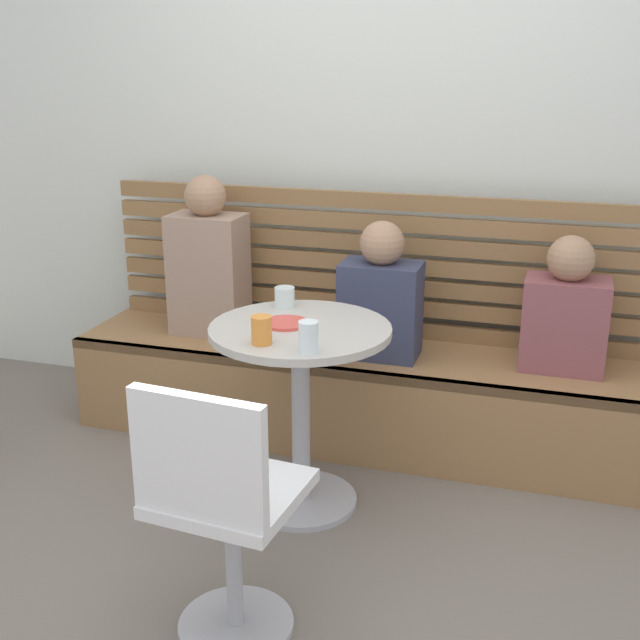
{
  "coord_description": "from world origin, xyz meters",
  "views": [
    {
      "loc": [
        0.78,
        -2.04,
        1.68
      ],
      "look_at": [
        -0.06,
        0.66,
        0.75
      ],
      "focal_mm": 44.68,
      "sensor_mm": 36.0,
      "label": 1
    }
  ],
  "objects_px": {
    "cup_water_clear": "(308,337)",
    "cup_glass_short": "(285,297)",
    "cup_tumbler_orange": "(262,330)",
    "cafe_table": "(301,382)",
    "white_chair": "(220,505)",
    "booth_bench": "(367,396)",
    "person_child_left": "(565,312)",
    "plate_small": "(285,323)",
    "person_adult": "(208,264)",
    "person_child_middle": "(381,298)"
  },
  "relations": [
    {
      "from": "cafe_table",
      "to": "cup_tumbler_orange",
      "type": "height_order",
      "value": "cup_tumbler_orange"
    },
    {
      "from": "cafe_table",
      "to": "white_chair",
      "type": "relative_size",
      "value": 0.87
    },
    {
      "from": "cup_tumbler_orange",
      "to": "white_chair",
      "type": "bearing_deg",
      "value": -80.82
    },
    {
      "from": "person_child_middle",
      "to": "cup_water_clear",
      "type": "height_order",
      "value": "person_child_middle"
    },
    {
      "from": "plate_small",
      "to": "cup_tumbler_orange",
      "type": "bearing_deg",
      "value": -92.22
    },
    {
      "from": "booth_bench",
      "to": "cup_water_clear",
      "type": "relative_size",
      "value": 24.55
    },
    {
      "from": "booth_bench",
      "to": "plate_small",
      "type": "height_order",
      "value": "plate_small"
    },
    {
      "from": "cup_water_clear",
      "to": "cup_glass_short",
      "type": "bearing_deg",
      "value": 118.26
    },
    {
      "from": "cup_glass_short",
      "to": "cup_tumbler_orange",
      "type": "xyz_separation_m",
      "value": [
        0.07,
        -0.43,
        0.01
      ]
    },
    {
      "from": "cup_glass_short",
      "to": "cup_tumbler_orange",
      "type": "height_order",
      "value": "cup_tumbler_orange"
    },
    {
      "from": "person_adult",
      "to": "cup_tumbler_orange",
      "type": "distance_m",
      "value": 1.05
    },
    {
      "from": "cafe_table",
      "to": "cup_glass_short",
      "type": "relative_size",
      "value": 9.25
    },
    {
      "from": "cafe_table",
      "to": "plate_small",
      "type": "bearing_deg",
      "value": 176.58
    },
    {
      "from": "white_chair",
      "to": "cup_tumbler_orange",
      "type": "relative_size",
      "value": 8.5
    },
    {
      "from": "person_child_left",
      "to": "cafe_table",
      "type": "bearing_deg",
      "value": -145.53
    },
    {
      "from": "person_child_middle",
      "to": "cup_tumbler_orange",
      "type": "relative_size",
      "value": 5.96
    },
    {
      "from": "cup_glass_short",
      "to": "cup_tumbler_orange",
      "type": "distance_m",
      "value": 0.44
    },
    {
      "from": "cup_water_clear",
      "to": "plate_small",
      "type": "xyz_separation_m",
      "value": [
        -0.17,
        0.26,
        -0.05
      ]
    },
    {
      "from": "cup_glass_short",
      "to": "plate_small",
      "type": "xyz_separation_m",
      "value": [
        0.08,
        -0.21,
        -0.03
      ]
    },
    {
      "from": "person_child_left",
      "to": "cup_glass_short",
      "type": "bearing_deg",
      "value": -158.17
    },
    {
      "from": "white_chair",
      "to": "person_child_middle",
      "type": "distance_m",
      "value": 1.41
    },
    {
      "from": "person_child_middle",
      "to": "cup_water_clear",
      "type": "relative_size",
      "value": 5.42
    },
    {
      "from": "cup_water_clear",
      "to": "person_child_left",
      "type": "bearing_deg",
      "value": 47.39
    },
    {
      "from": "white_chair",
      "to": "cup_tumbler_orange",
      "type": "distance_m",
      "value": 0.69
    },
    {
      "from": "cup_glass_short",
      "to": "person_adult",
      "type": "bearing_deg",
      "value": 141.05
    },
    {
      "from": "plate_small",
      "to": "cup_water_clear",
      "type": "bearing_deg",
      "value": -55.91
    },
    {
      "from": "booth_bench",
      "to": "plate_small",
      "type": "distance_m",
      "value": 0.81
    },
    {
      "from": "person_adult",
      "to": "person_child_middle",
      "type": "height_order",
      "value": "person_adult"
    },
    {
      "from": "booth_bench",
      "to": "cafe_table",
      "type": "xyz_separation_m",
      "value": [
        -0.11,
        -0.6,
        0.3
      ]
    },
    {
      "from": "cafe_table",
      "to": "cup_water_clear",
      "type": "relative_size",
      "value": 6.73
    },
    {
      "from": "person_child_left",
      "to": "person_child_middle",
      "type": "relative_size",
      "value": 0.95
    },
    {
      "from": "booth_bench",
      "to": "cup_water_clear",
      "type": "distance_m",
      "value": 1.03
    },
    {
      "from": "cafe_table",
      "to": "person_child_middle",
      "type": "distance_m",
      "value": 0.63
    },
    {
      "from": "cafe_table",
      "to": "person_child_left",
      "type": "bearing_deg",
      "value": 34.47
    },
    {
      "from": "person_adult",
      "to": "cup_tumbler_orange",
      "type": "bearing_deg",
      "value": -55.15
    },
    {
      "from": "person_adult",
      "to": "cup_tumbler_orange",
      "type": "xyz_separation_m",
      "value": [
        0.6,
        -0.86,
        0.02
      ]
    },
    {
      "from": "person_child_left",
      "to": "cup_glass_short",
      "type": "relative_size",
      "value": 7.1
    },
    {
      "from": "person_child_left",
      "to": "cup_water_clear",
      "type": "relative_size",
      "value": 5.17
    },
    {
      "from": "white_chair",
      "to": "cup_glass_short",
      "type": "distance_m",
      "value": 1.09
    },
    {
      "from": "cup_water_clear",
      "to": "plate_small",
      "type": "bearing_deg",
      "value": 124.09
    },
    {
      "from": "cup_water_clear",
      "to": "cup_glass_short",
      "type": "xyz_separation_m",
      "value": [
        -0.25,
        0.47,
        -0.02
      ]
    },
    {
      "from": "booth_bench",
      "to": "cafe_table",
      "type": "distance_m",
      "value": 0.68
    },
    {
      "from": "white_chair",
      "to": "person_adult",
      "type": "distance_m",
      "value": 1.64
    },
    {
      "from": "cafe_table",
      "to": "cup_water_clear",
      "type": "bearing_deg",
      "value": -65.64
    },
    {
      "from": "white_chair",
      "to": "person_adult",
      "type": "bearing_deg",
      "value": 115.51
    },
    {
      "from": "plate_small",
      "to": "person_child_left",
      "type": "bearing_deg",
      "value": 32.72
    },
    {
      "from": "cup_glass_short",
      "to": "person_child_middle",
      "type": "bearing_deg",
      "value": 49.22
    },
    {
      "from": "person_child_middle",
      "to": "cup_water_clear",
      "type": "bearing_deg",
      "value": -94.14
    },
    {
      "from": "cup_glass_short",
      "to": "plate_small",
      "type": "bearing_deg",
      "value": -69.77
    },
    {
      "from": "booth_bench",
      "to": "person_child_left",
      "type": "xyz_separation_m",
      "value": [
        0.82,
        0.04,
        0.47
      ]
    }
  ]
}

